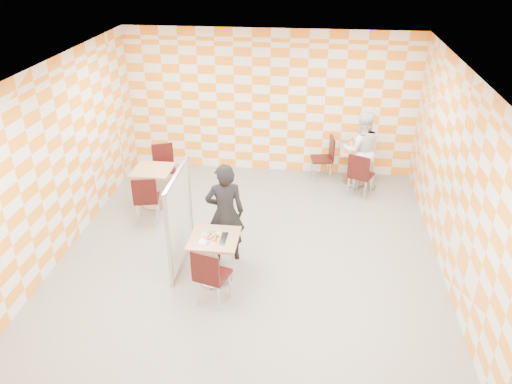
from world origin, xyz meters
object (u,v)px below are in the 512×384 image
Objects in this scene: chair_second_side at (326,155)px; chair_empty_near at (146,196)px; partition at (180,218)px; man_white at (361,150)px; chair_main_front at (209,273)px; chair_second_front at (360,173)px; sport_bottle at (352,144)px; empty_table at (154,181)px; main_table at (215,251)px; soda_bottle at (365,144)px; chair_empty_far at (164,163)px; second_table at (356,160)px; man_dark at (225,213)px.

chair_second_side is 1.00× the size of chair_empty_near.
man_white reaches higher than partition.
chair_main_front and chair_second_front have the same top height.
empty_table is at bearing -158.27° from sport_bottle.
main_table is 4.35m from soda_bottle.
chair_second_front is 0.58× the size of man_white.
empty_table is 3.57m from chair_second_side.
man_white is (2.27, 3.96, 0.26)m from chair_main_front.
chair_second_front is 1.00× the size of chair_empty_far.
sport_bottle is at bearing 21.73° from empty_table.
chair_empty_near reaches higher than second_table.
chair_empty_far is 4.02× the size of soda_bottle.
empty_table is at bearing 96.30° from chair_empty_near.
chair_main_front is 4.02× the size of soda_bottle.
chair_main_front is at bearing -122.85° from chair_second_front.
second_table is 1.00× the size of empty_table.
chair_second_side is 3.48m from man_dark.
man_white is at bearing 17.68° from empty_table.
chair_empty_near is at bearing 135.76° from main_table.
chair_empty_near is 4.02× the size of soda_bottle.
main_table is 0.48× the size of partition.
partition reaches higher than chair_empty_far.
main_table is 1.00× the size of second_table.
second_table is at bearing 57.71° from main_table.
chair_second_side is (3.22, 1.53, 0.04)m from empty_table.
empty_table is 4.10m from man_white.
chair_second_front is at bearing 80.60° from man_white.
chair_empty_near is at bearing -150.82° from second_table.
man_dark is at bearing -124.20° from sport_bottle.
second_table is 4.30m from chair_empty_near.
chair_main_front is 4.57m from man_white.
man_dark is (1.64, -1.56, 0.31)m from empty_table.
empty_table is at bearing -57.95° from man_dark.
empty_table is 4.25m from soda_bottle.
main_table is 0.57m from chair_main_front.
chair_second_side is (-0.61, 0.11, 0.04)m from second_table.
soda_bottle is at bearing -2.33° from sport_bottle.
second_table is 0.81× the size of chair_main_front.
man_dark reaches higher than empty_table.
main_table is at bearing -122.29° from second_table.
main_table and second_table have the same top height.
second_table is at bearing -26.73° from sport_bottle.
sport_bottle is at bearing -5.64° from chair_second_side.
chair_main_front is at bearing -64.71° from chair_empty_far.
chair_second_side is (1.60, 4.24, 0.00)m from chair_main_front.
chair_empty_far is (-3.86, -0.03, 0.00)m from chair_second_front.
chair_main_front is 4.62× the size of sport_bottle.
man_dark is at bearing -43.57° from empty_table.
man_white is at bearing 55.65° from main_table.
chair_main_front is at bearing 55.06° from man_white.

